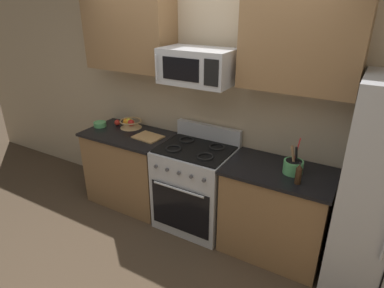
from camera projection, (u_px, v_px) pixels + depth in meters
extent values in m
plane|color=#473828|center=(163.00, 257.00, 3.22)|extent=(16.00, 16.00, 0.00)
cube|color=tan|center=(213.00, 104.00, 3.51)|extent=(8.00, 0.10, 2.60)
cube|color=olive|center=(131.00, 169.00, 3.97)|extent=(0.98, 0.59, 0.88)
cube|color=black|center=(128.00, 134.00, 3.78)|extent=(1.02, 0.63, 0.03)
cube|color=#B2B5BA|center=(195.00, 188.00, 3.55)|extent=(0.76, 0.63, 0.91)
cube|color=black|center=(180.00, 210.00, 3.34)|extent=(0.67, 0.01, 0.51)
cylinder|color=#B2B5BA|center=(178.00, 189.00, 3.21)|extent=(0.57, 0.02, 0.02)
cube|color=black|center=(195.00, 149.00, 3.36)|extent=(0.73, 0.57, 0.02)
cube|color=#B2B5BA|center=(208.00, 133.00, 3.55)|extent=(0.76, 0.06, 0.18)
torus|color=black|center=(174.00, 149.00, 3.33)|extent=(0.17, 0.17, 0.02)
torus|color=black|center=(205.00, 156.00, 3.17)|extent=(0.17, 0.17, 0.02)
torus|color=black|center=(187.00, 140.00, 3.54)|extent=(0.17, 0.17, 0.02)
torus|color=black|center=(217.00, 147.00, 3.38)|extent=(0.17, 0.17, 0.02)
cylinder|color=#4C4C51|center=(156.00, 167.00, 3.28)|extent=(0.04, 0.02, 0.04)
cylinder|color=#4C4C51|center=(167.00, 170.00, 3.22)|extent=(0.04, 0.02, 0.04)
cylinder|color=#4C4C51|center=(179.00, 173.00, 3.16)|extent=(0.04, 0.02, 0.04)
cylinder|color=#4C4C51|center=(191.00, 177.00, 3.09)|extent=(0.04, 0.02, 0.04)
cylinder|color=#4C4C51|center=(204.00, 180.00, 3.03)|extent=(0.04, 0.02, 0.04)
cube|color=olive|center=(275.00, 213.00, 3.15)|extent=(0.94, 0.59, 0.88)
cube|color=black|center=(280.00, 172.00, 2.97)|extent=(0.98, 0.63, 0.03)
cube|color=#B2B5BA|center=(198.00, 66.00, 3.04)|extent=(0.68, 0.40, 0.32)
cube|color=black|center=(180.00, 69.00, 2.91)|extent=(0.38, 0.01, 0.20)
cube|color=black|center=(211.00, 73.00, 2.77)|extent=(0.14, 0.01, 0.23)
cylinder|color=#B2B5BA|center=(156.00, 67.00, 3.00)|extent=(0.02, 0.02, 0.23)
cube|color=olive|center=(129.00, 31.00, 3.46)|extent=(1.01, 0.34, 0.80)
cube|color=olive|center=(302.00, 42.00, 2.64)|extent=(0.97, 0.34, 0.80)
cylinder|color=#59AD66|center=(293.00, 167.00, 2.89)|extent=(0.17, 0.17, 0.12)
cylinder|color=black|center=(293.00, 166.00, 2.89)|extent=(0.14, 0.14, 0.10)
cylinder|color=olive|center=(293.00, 159.00, 2.85)|extent=(0.08, 0.05, 0.24)
cylinder|color=black|center=(296.00, 159.00, 2.85)|extent=(0.03, 0.08, 0.24)
cylinder|color=red|center=(296.00, 153.00, 2.88)|extent=(0.05, 0.01, 0.30)
cone|color=tan|center=(131.00, 124.00, 3.93)|extent=(0.26, 0.26, 0.08)
torus|color=tan|center=(131.00, 121.00, 3.91)|extent=(0.27, 0.27, 0.02)
sphere|color=red|center=(131.00, 123.00, 3.87)|extent=(0.08, 0.08, 0.08)
sphere|color=orange|center=(126.00, 122.00, 3.92)|extent=(0.07, 0.07, 0.07)
sphere|color=yellow|center=(129.00, 122.00, 3.91)|extent=(0.08, 0.08, 0.08)
sphere|color=#9EB74C|center=(132.00, 122.00, 3.90)|extent=(0.07, 0.07, 0.07)
sphere|color=red|center=(117.00, 123.00, 4.00)|extent=(0.07, 0.07, 0.07)
cube|color=tan|center=(148.00, 137.00, 3.65)|extent=(0.32, 0.26, 0.02)
cylinder|color=#382314|center=(298.00, 176.00, 2.72)|extent=(0.05, 0.05, 0.14)
cone|color=#382314|center=(300.00, 166.00, 2.69)|extent=(0.05, 0.05, 0.04)
cylinder|color=black|center=(300.00, 163.00, 2.68)|extent=(0.02, 0.02, 0.01)
cylinder|color=#59AD66|center=(100.00, 124.00, 3.96)|extent=(0.15, 0.15, 0.05)
torus|color=#59AD66|center=(100.00, 122.00, 3.95)|extent=(0.15, 0.15, 0.01)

